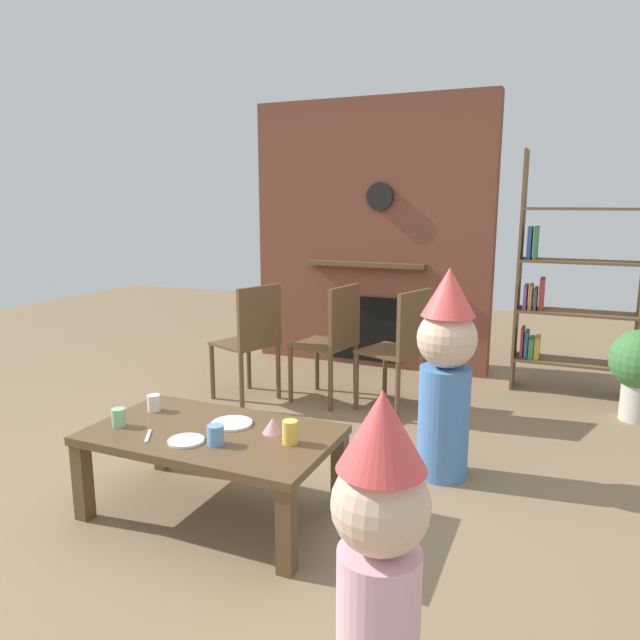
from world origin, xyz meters
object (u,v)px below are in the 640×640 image
Objects in this scene: paper_cup_center at (290,432)px; paper_cup_far_left at (216,435)px; dining_chair_right at (403,344)px; potted_plant_tall at (640,366)px; bookshelf at (568,285)px; coffee_table at (212,443)px; paper_plate_front at (232,423)px; child_in_pink at (446,369)px; paper_cup_near_left at (154,403)px; paper_plate_rear at (186,441)px; dining_chair_middle at (334,337)px; paper_cup_near_right at (119,417)px; dining_chair_left at (252,336)px; child_with_cone_hat at (380,553)px; birthday_cake_slice at (273,425)px.

paper_cup_center is 0.33m from paper_cup_far_left.
potted_plant_tall is at bearing -144.14° from dining_chair_right.
bookshelf is 3.14m from coffee_table.
paper_cup_center is 0.53× the size of paper_plate_front.
dining_chair_right is at bearing -103.38° from child_in_pink.
paper_cup_near_left reaches higher than coffee_table.
paper_plate_front is 2.89m from potted_plant_tall.
paper_plate_front is at bearing 73.71° from paper_plate_rear.
child_in_pink reaches higher than dining_chair_middle.
dining_chair_right is at bearing 61.01° from paper_cup_near_left.
paper_cup_near_left is at bearing 179.07° from paper_plate_front.
paper_cup_center is (-1.09, -2.70, -0.38)m from bookshelf.
coffee_table is 0.48m from paper_cup_near_right.
potted_plant_tall reaches higher than paper_cup_far_left.
coffee_table is 1.31× the size of dining_chair_left.
child_in_pink reaches higher than paper_cup_near_right.
paper_cup_far_left is (0.56, -0.00, 0.00)m from paper_cup_near_right.
paper_cup_near_right is at bearing -136.25° from potted_plant_tall.
paper_plate_front reaches higher than coffee_table.
paper_cup_center is 1.07m from child_with_cone_hat.
birthday_cake_slice reaches higher than paper_plate_rear.
paper_cup_center is at bearing -6.75° from paper_cup_near_left.
birthday_cake_slice reaches higher than coffee_table.
paper_plate_rear is 0.41m from birthday_cake_slice.
dining_chair_middle reaches higher than coffee_table.
child_with_cone_hat is 2.90m from dining_chair_left.
paper_cup_near_left is 0.42× the size of paper_plate_front.
dining_chair_left is (-2.15, -1.20, -0.35)m from bookshelf.
dining_chair_right is at bearing 63.89° from paper_cup_near_right.
potted_plant_tall is (1.07, 1.38, -0.22)m from child_in_pink.
paper_cup_far_left is (0.55, -0.25, 0.00)m from paper_cup_near_left.
coffee_table is at bearing 102.76° from dining_chair_middle.
paper_cup_near_left is at bearing 178.32° from birthday_cake_slice.
bookshelf is at bearing 55.47° from paper_cup_near_right.
paper_cup_near_right is (-0.02, -0.24, 0.00)m from paper_cup_near_left.
dining_chair_left is at bearing 96.68° from paper_cup_near_right.
paper_cup_near_right is at bearing -154.46° from paper_plate_front.
child_in_pink is at bearing 41.89° from coffee_table.
coffee_table is 13.17× the size of paper_cup_near_right.
paper_cup_near_left is 0.10× the size of dining_chair_middle.
coffee_table is at bearing -160.83° from birthday_cake_slice.
bookshelf reaches higher than dining_chair_right.
paper_cup_far_left reaches higher than coffee_table.
child_with_cone_hat is (1.05, -0.92, 0.11)m from paper_plate_front.
dining_chair_left is (-0.92, 1.42, 0.05)m from birthday_cake_slice.
coffee_table is 0.20m from paper_cup_far_left.
coffee_table is 1.29m from child_in_pink.
coffee_table is at bearing 130.73° from paper_cup_far_left.
paper_plate_rear is (-0.44, -0.18, -0.05)m from paper_cup_center.
potted_plant_tall is (2.04, 2.39, -0.03)m from paper_plate_rear.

